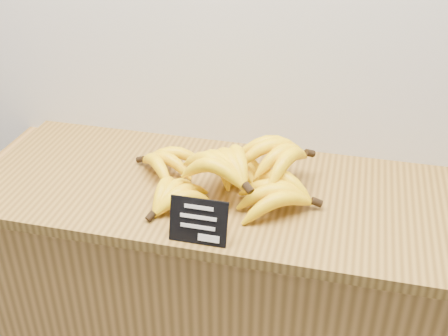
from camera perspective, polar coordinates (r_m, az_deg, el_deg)
counter at (r=1.80m, az=0.39°, el=-14.90°), size 1.47×0.50×0.90m
counter_top at (r=1.50m, az=0.45°, el=-2.47°), size 1.35×0.54×0.03m
chalkboard_sign at (r=1.28m, az=-2.63°, el=-5.45°), size 0.14×0.04×0.11m
banana_pile at (r=1.44m, az=0.59°, el=-0.71°), size 0.52×0.36×0.13m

